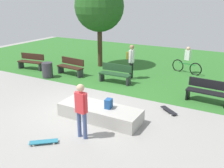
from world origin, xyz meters
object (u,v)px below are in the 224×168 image
tree_young_birch (99,7)px  trash_bin (47,70)px  park_bench_by_oak (31,61)px  cyclist_on_bicycle (187,62)px  backpack_on_ledge (109,104)px  skateboard_by_ledge (44,142)px  park_bench_center_lawn (116,73)px  skateboard_spare (169,110)px  pedestrian_with_backpack (131,58)px  park_bench_near_lamppost (71,66)px  park_bench_far_right (208,91)px  skater_performing_trick (81,107)px  concrete_ledge (100,113)px

tree_young_birch → trash_bin: tree_young_birch is taller
park_bench_by_oak → cyclist_on_bicycle: size_ratio=0.94×
backpack_on_ledge → skateboard_by_ledge: (-0.92, -2.16, -0.56)m
park_bench_center_lawn → trash_bin: 3.70m
trash_bin → cyclist_on_bicycle: bearing=34.9°
skateboard_spare → park_bench_by_oak: 9.05m
tree_young_birch → pedestrian_with_backpack: bearing=-27.0°
park_bench_near_lamppost → pedestrian_with_backpack: (3.16, 0.94, 0.60)m
park_bench_far_right → tree_young_birch: bearing=157.9°
skater_performing_trick → trash_bin: bearing=141.8°
concrete_ledge → skater_performing_trick: skater_performing_trick is taller
skateboard_by_ledge → cyclist_on_bicycle: size_ratio=0.42×
park_bench_far_right → trash_bin: bearing=-175.8°
skater_performing_trick → park_bench_far_right: (2.82, 4.62, -0.51)m
skater_performing_trick → park_bench_by_oak: size_ratio=1.03×
park_bench_near_lamppost → cyclist_on_bicycle: 6.43m
trash_bin → cyclist_on_bicycle: size_ratio=0.45×
skateboard_spare → trash_bin: 6.97m
park_bench_near_lamppost → park_bench_by_oak: bearing=-175.8°
park_bench_near_lamppost → concrete_ledge: bearing=-42.0°
backpack_on_ledge → trash_bin: (-5.27, 2.71, -0.23)m
park_bench_far_right → park_bench_by_oak: (-9.91, 0.19, 0.00)m
trash_bin → pedestrian_with_backpack: 4.45m
skateboard_by_ledge → pedestrian_with_backpack: bearing=93.3°
skateboard_by_ledge → cyclist_on_bicycle: (1.91, 9.24, 0.57)m
park_bench_by_oak → cyclist_on_bicycle: cyclist_on_bicycle is taller
skateboard_spare → skater_performing_trick: bearing=-120.5°
skateboard_by_ledge → park_bench_far_right: park_bench_far_right is taller
park_bench_near_lamppost → park_bench_center_lawn: bearing=0.1°
skateboard_spare → park_bench_near_lamppost: (-6.08, 2.03, 0.42)m
skateboard_by_ledge → park_bench_center_lawn: (-0.79, 5.85, 0.42)m
skater_performing_trick → concrete_ledge: bearing=97.9°
park_bench_far_right → skater_performing_trick: bearing=-121.4°
park_bench_far_right → tree_young_birch: (-6.70, 2.72, 3.04)m
park_bench_near_lamppost → trash_bin: bearing=-129.4°
skater_performing_trick → park_bench_by_oak: skater_performing_trick is taller
concrete_ledge → skateboard_spare: (1.94, 1.70, -0.17)m
tree_young_birch → trash_bin: size_ratio=6.22×
skateboard_by_ledge → park_bench_by_oak: (-6.32, 5.64, 0.42)m
skateboard_by_ledge → pedestrian_with_backpack: pedestrian_with_backpack is taller
backpack_on_ledge → skateboard_by_ledge: bearing=150.5°
skater_performing_trick → skateboard_spare: 3.58m
park_bench_far_right → park_bench_by_oak: same height
concrete_ledge → skateboard_spare: size_ratio=3.87×
skateboard_spare → backpack_on_ledge: bearing=-134.3°
skater_performing_trick → tree_young_birch: size_ratio=0.34×
skateboard_by_ledge → tree_young_birch: (-3.11, 8.17, 3.45)m
backpack_on_ledge → park_bench_far_right: bearing=-45.5°
concrete_ledge → skateboard_by_ledge: concrete_ledge is taller
pedestrian_with_backpack → trash_bin: bearing=-154.1°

